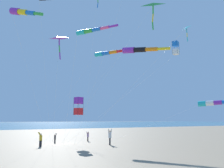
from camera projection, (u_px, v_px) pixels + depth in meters
ground_plane at (59, 143)px, 28.74m from camera, size 600.00×600.00×0.00m
ocean_water_strip at (0, 124)px, 171.76m from camera, size 240.00×600.00×0.01m
person_adult_flyer at (110, 136)px, 27.07m from camera, size 0.68×0.60×1.94m
person_child_green_jacket at (55, 138)px, 29.54m from camera, size 0.44×0.45×1.25m
person_child_grey_jacket at (41, 139)px, 25.39m from camera, size 0.52×0.58×1.63m
person_bystander_far at (88, 136)px, 31.69m from camera, size 0.49×0.47×1.37m
kite_windsock_checkered_midright at (108, 53)px, 34.21m from camera, size 6.80×12.08×13.51m
kite_delta_striped_overhead at (153, 5)px, 25.35m from camera, size 10.78×8.53×16.51m
kite_box_rainbow_low_near at (175, 48)px, 25.02m from camera, size 10.48×9.63×11.72m
kite_box_long_streamer_right at (78, 106)px, 26.79m from camera, size 6.35×2.20×5.70m
kite_delta_long_streamer_left at (59, 38)px, 22.92m from camera, size 6.63×2.17×11.59m
kite_windsock_green_low_center at (215, 103)px, 28.64m from camera, size 11.83×12.89×5.48m
kite_windsock_blue_topmost at (91, 31)px, 18.06m from camera, size 14.04×2.53×10.39m
kite_delta_yellow_midlevel at (186, 29)px, 23.08m from camera, size 11.41×8.22×12.65m
kite_windsock_teal_far_right at (22, 12)px, 22.58m from camera, size 10.29×6.25×14.46m
kite_windsock_magenta_far_left at (139, 50)px, 30.31m from camera, size 9.31×13.67×13.02m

